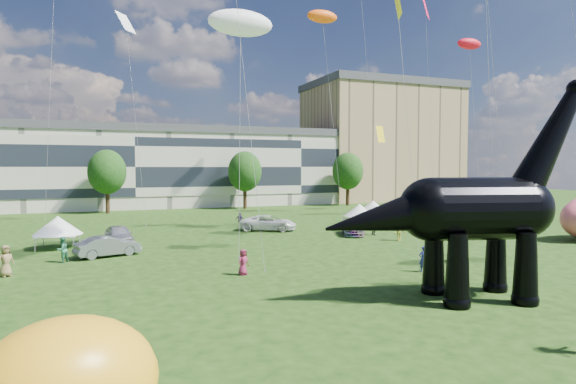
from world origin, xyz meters
name	(u,v)px	position (x,y,z in m)	size (l,w,h in m)	color
ground	(397,306)	(0.00, 0.00, 0.00)	(220.00, 220.00, 0.00)	#16330C
terrace_row	(133,170)	(-8.00, 62.00, 6.00)	(78.00, 11.00, 12.00)	beige
apartment_block	(381,145)	(40.00, 65.00, 11.00)	(28.00, 18.00, 22.00)	tan
tree_mid_left	(107,168)	(-12.00, 53.00, 6.29)	(5.20, 5.20, 9.44)	#382314
tree_mid_right	(245,168)	(8.00, 53.00, 6.29)	(5.20, 5.20, 9.44)	#382314
tree_far_right	(348,168)	(26.00, 53.00, 6.29)	(5.20, 5.20, 9.44)	#382314
dinosaur_sculpture	(467,213)	(3.81, -0.24, 4.26)	(13.83, 5.33, 11.29)	black
car_silver	(119,235)	(-11.53, 23.35, 0.83)	(1.96, 4.86, 1.66)	silver
car_grey	(108,246)	(-12.47, 18.18, 0.75)	(1.58, 4.54, 1.50)	gray
car_white	(269,223)	(3.05, 27.38, 0.79)	(2.62, 5.68, 1.58)	white
car_dark	(353,228)	(9.53, 21.50, 0.68)	(1.91, 4.69, 1.36)	#595960
gazebo_near	(359,210)	(13.81, 27.70, 1.69)	(3.48, 3.48, 2.41)	white
gazebo_far	(373,206)	(17.75, 31.34, 1.72)	(4.50, 4.50, 2.45)	white
gazebo_left	(58,226)	(-16.11, 23.28, 1.83)	(4.14, 4.14, 2.60)	white
visitors	(259,247)	(-2.46, 13.44, 0.86)	(37.67, 39.15, 1.89)	#402C64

